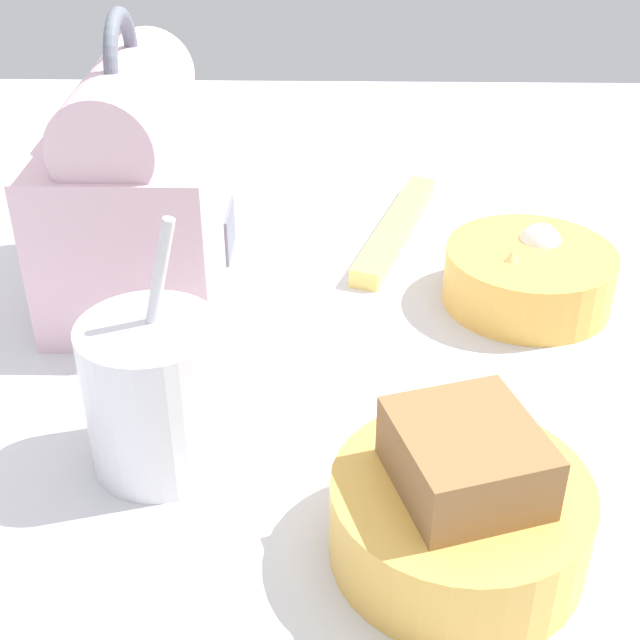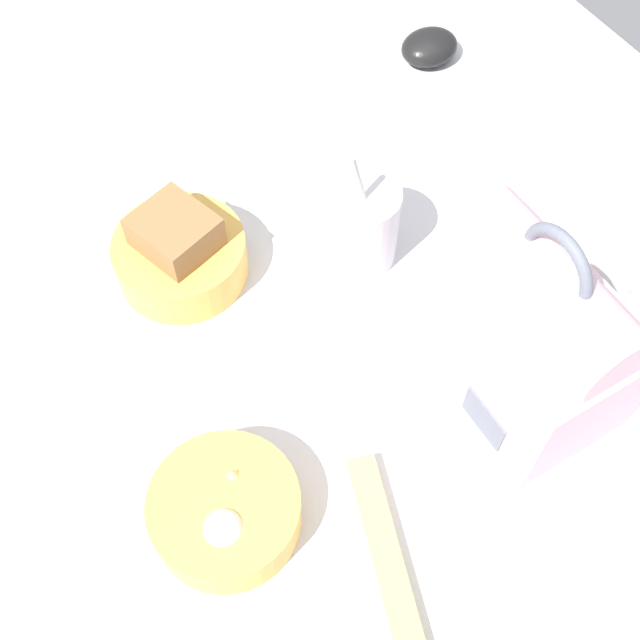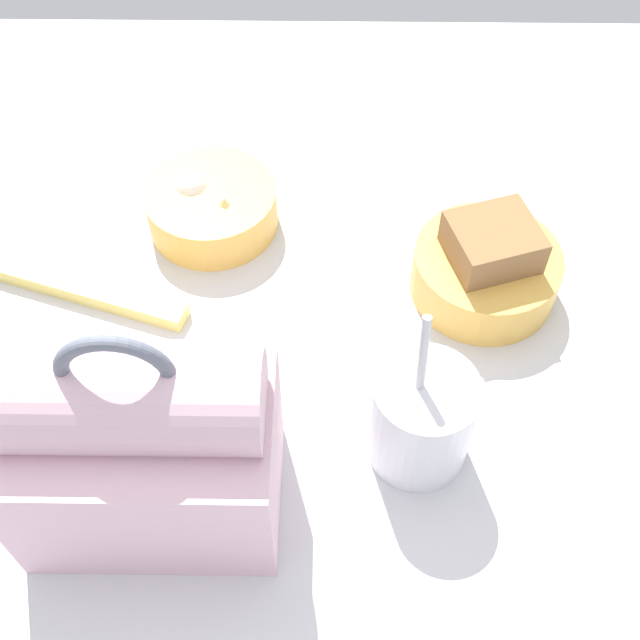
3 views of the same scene
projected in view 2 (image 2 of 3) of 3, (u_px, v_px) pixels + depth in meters
The scene contains 8 objects.
desk_surface at pixel (335, 321), 82.84cm from camera, with size 140.00×110.00×2.00cm.
keyboard at pixel (558, 165), 91.85cm from camera, with size 35.39×11.51×2.10cm.
lunch_bag at pixel (529, 332), 70.90cm from camera, with size 18.98×12.85×22.05cm.
soup_cup at pixel (359, 223), 82.14cm from camera, with size 8.20×8.20×15.98cm.
bento_bowl_sandwich at pixel (180, 253), 82.38cm from camera, with size 13.69×13.69×8.48cm.
bento_bowl_snacks at pixel (226, 510), 68.53cm from camera, with size 13.09×13.09×5.76cm.
computer_mouse at pixel (429, 47), 101.53cm from camera, with size 6.23×7.54×3.78cm.
chopstick_case at pixel (390, 571), 67.36cm from camera, with size 20.09×8.59×1.60cm.
Camera 2 is at (37.35, -23.93, 70.98)cm, focal length 45.00 mm.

